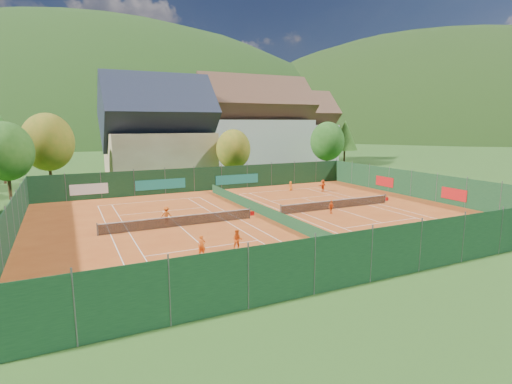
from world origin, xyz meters
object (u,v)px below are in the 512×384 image
(ball_hopper, at_px, (481,228))
(player_right_far_b, at_px, (323,186))
(hotel_block_a, at_px, (254,129))
(chalet, at_px, (159,135))
(player_left_far, at_px, (166,215))
(hotel_block_b, at_px, (296,131))
(player_right_near, at_px, (331,207))
(player_right_far_a, at_px, (291,186))
(player_left_mid, at_px, (237,240))
(player_left_near, at_px, (202,246))

(ball_hopper, distance_m, player_right_far_b, 21.44)
(hotel_block_a, relative_size, player_right_far_b, 14.20)
(chalet, distance_m, player_left_far, 29.75)
(hotel_block_b, bearing_deg, chalet, -157.01)
(ball_hopper, xyz_separation_m, player_right_near, (-5.93, 11.04, 0.09))
(chalet, xyz_separation_m, player_right_near, (9.22, -31.53, -5.98))
(player_left_far, bearing_deg, player_right_far_a, -133.34)
(ball_hopper, relative_size, player_left_far, 0.53)
(player_left_far, bearing_deg, player_left_mid, 123.70)
(ball_hopper, xyz_separation_m, player_right_far_b, (0.43, 21.44, 0.21))
(ball_hopper, bearing_deg, hotel_block_a, 85.46)
(hotel_block_b, xyz_separation_m, player_right_far_b, (-17.42, -35.13, -5.86))
(hotel_block_b, xyz_separation_m, player_right_far_a, (-20.54, -32.58, -6.03))
(ball_hopper, bearing_deg, chalet, 109.59)
(player_left_near, bearing_deg, player_right_far_b, 41.14)
(player_left_near, relative_size, player_left_mid, 0.96)
(hotel_block_a, bearing_deg, player_right_far_a, -104.90)
(player_right_far_b, bearing_deg, hotel_block_a, -118.31)
(chalet, height_order, player_right_far_a, chalet)
(chalet, xyz_separation_m, player_left_mid, (-3.15, -37.85, -5.90))
(hotel_block_a, bearing_deg, player_left_near, -119.33)
(player_right_far_a, relative_size, player_right_far_b, 0.77)
(player_left_near, xyz_separation_m, player_right_near, (14.93, 6.45, -0.05))
(ball_hopper, height_order, player_right_far_a, player_right_far_a)
(player_right_far_a, bearing_deg, hotel_block_b, -144.33)
(chalet, xyz_separation_m, player_left_far, (-5.77, -28.59, -5.87))
(player_left_mid, height_order, player_right_near, player_left_mid)
(hotel_block_a, xyz_separation_m, player_right_near, (-9.78, -37.53, -6.74))
(player_left_near, bearing_deg, player_left_far, 93.17)
(hotel_block_a, bearing_deg, player_right_near, -104.61)
(chalet, relative_size, player_right_far_b, 10.65)
(chalet, height_order, player_left_far, chalet)
(player_right_far_a, height_order, player_right_far_b, player_right_far_b)
(player_left_mid, xyz_separation_m, player_right_near, (12.37, 6.33, -0.08))
(player_left_mid, distance_m, player_right_near, 13.89)
(player_left_far, xyz_separation_m, player_right_far_a, (18.23, 10.01, -0.17))
(hotel_block_b, bearing_deg, player_right_far_b, -116.38)
(player_left_mid, bearing_deg, player_left_near, -157.18)
(hotel_block_a, distance_m, player_right_near, 39.36)
(player_left_far, bearing_deg, player_right_far_b, -142.84)
(ball_hopper, distance_m, player_left_far, 25.15)
(hotel_block_a, distance_m, ball_hopper, 49.19)
(hotel_block_b, relative_size, player_left_near, 12.38)
(hotel_block_b, xyz_separation_m, ball_hopper, (-17.85, -56.56, -6.06))
(player_right_far_a, bearing_deg, player_left_near, 24.76)
(chalet, bearing_deg, player_left_mid, -94.75)
(hotel_block_b, height_order, player_left_far, hotel_block_b)
(player_left_mid, relative_size, player_right_far_a, 1.23)
(chalet, xyz_separation_m, player_right_far_a, (12.46, -18.58, -6.04))
(player_left_near, height_order, player_right_far_b, player_right_far_b)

